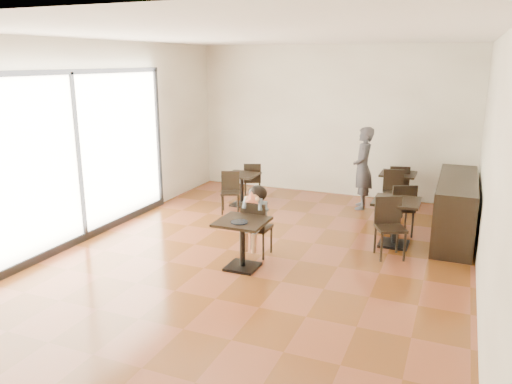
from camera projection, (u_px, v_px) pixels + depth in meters
The scene contains 23 objects.
floor at pixel (262, 255), 7.59m from camera, with size 6.00×8.00×0.01m, color brown.
ceiling at pixel (263, 35), 6.77m from camera, with size 6.00×8.00×0.01m, color white.
wall_back at pixel (331, 121), 10.75m from camera, with size 6.00×0.01×3.20m, color white.
wall_front at pixel (58, 241), 3.61m from camera, with size 6.00×0.01×3.20m, color white.
wall_left at pixel (95, 139), 8.29m from camera, with size 0.01×8.00×3.20m, color white.
wall_right at pixel (491, 168), 6.07m from camera, with size 0.01×8.00×3.20m, color white.
storefront_window at pixel (77, 156), 7.89m from camera, with size 0.04×4.50×2.60m, color white.
child_table at pixel (242, 244), 7.03m from camera, with size 0.67×0.67×0.71m, color black, non-canonical shape.
child_chair at pixel (257, 228), 7.50m from camera, with size 0.39×0.39×0.86m, color black, non-canonical shape.
child at pixel (257, 221), 7.47m from camera, with size 0.39×0.54×1.08m, color slate, non-canonical shape.
plate at pixel (239, 222), 6.85m from camera, with size 0.24×0.24×0.01m, color black.
pizza_slice at pixel (252, 199), 7.20m from camera, with size 0.25×0.19×0.06m, color #EBB26F, non-canonical shape.
adult_patron at pixel (363, 168), 9.81m from camera, with size 0.59×0.39×1.63m, color #3F3E44.
cafe_table_mid at pixel (395, 223), 7.91m from camera, with size 0.71×0.71×0.75m, color black, non-canonical shape.
cafe_table_left at pixel (242, 190), 10.12m from camera, with size 0.62×0.62×0.66m, color black, non-canonical shape.
cafe_table_back at pixel (397, 190), 9.96m from camera, with size 0.67×0.67×0.71m, color black, non-canonical shape.
chair_mid_a at pixel (400, 209), 8.38m from camera, with size 0.40×0.40×0.90m, color black, non-canonical shape.
chair_mid_b at pixel (391, 229), 7.40m from camera, with size 0.40×0.40×0.90m, color black, non-canonical shape.
chair_left_a at pixel (252, 181), 10.59m from camera, with size 0.36×0.36×0.79m, color black, non-canonical shape.
chair_left_b at pixel (230, 193), 9.61m from camera, with size 0.36×0.36×0.79m, color black, non-canonical shape.
chair_back_a at pixel (398, 186), 10.04m from camera, with size 0.38×0.38×0.85m, color black, non-canonical shape.
chair_back_b at pixel (393, 193), 9.45m from camera, with size 0.38×0.38×0.85m, color black, non-canonical shape.
service_counter at pixel (455, 208), 8.27m from camera, with size 0.60×2.40×1.00m, color black.
Camera 1 is at (2.63, -6.59, 2.87)m, focal length 35.00 mm.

